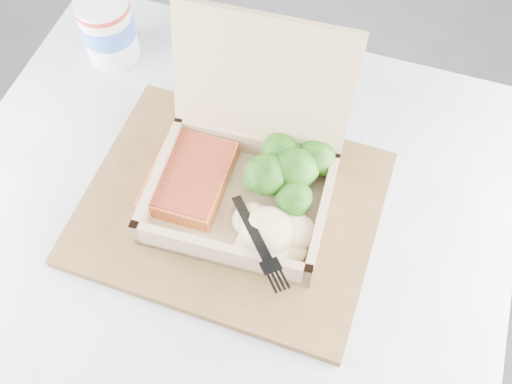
# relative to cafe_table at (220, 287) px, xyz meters

# --- Properties ---
(cafe_table) EXTENTS (0.85, 0.85, 0.70)m
(cafe_table) POSITION_rel_cafe_table_xyz_m (0.00, 0.00, 0.00)
(cafe_table) COLOR black
(cafe_table) RESTS_ON floor
(serving_tray) EXTENTS (0.41, 0.36, 0.02)m
(serving_tray) POSITION_rel_cafe_table_xyz_m (0.02, 0.03, 0.19)
(serving_tray) COLOR brown
(serving_tray) RESTS_ON cafe_table
(takeout_container) EXTENTS (0.24, 0.24, 0.20)m
(takeout_container) POSITION_rel_cafe_table_xyz_m (0.04, 0.07, 0.24)
(takeout_container) COLOR tan
(takeout_container) RESTS_ON serving_tray
(salmon_fillet) EXTENTS (0.11, 0.13, 0.02)m
(salmon_fillet) POSITION_rel_cafe_table_xyz_m (-0.03, 0.06, 0.22)
(salmon_fillet) COLOR orange
(salmon_fillet) RESTS_ON takeout_container
(broccoli_pile) EXTENTS (0.12, 0.12, 0.04)m
(broccoli_pile) POSITION_rel_cafe_table_xyz_m (0.09, 0.06, 0.22)
(broccoli_pile) COLOR #357319
(broccoli_pile) RESTS_ON takeout_container
(mashed_potatoes) EXTENTS (0.10, 0.09, 0.04)m
(mashed_potatoes) POSITION_rel_cafe_table_xyz_m (0.07, -0.01, 0.22)
(mashed_potatoes) COLOR beige
(mashed_potatoes) RESTS_ON takeout_container
(plastic_fork) EXTENTS (0.08, 0.14, 0.03)m
(plastic_fork) POSITION_rel_cafe_table_xyz_m (0.04, 0.00, 0.23)
(plastic_fork) COLOR black
(plastic_fork) RESTS_ON mashed_potatoes
(paper_cup) EXTENTS (0.08, 0.08, 0.10)m
(paper_cup) POSITION_rel_cafe_table_xyz_m (-0.18, 0.29, 0.23)
(paper_cup) COLOR silver
(paper_cup) RESTS_ON cafe_table
(receipt) EXTENTS (0.13, 0.14, 0.00)m
(receipt) POSITION_rel_cafe_table_xyz_m (0.04, 0.21, 0.18)
(receipt) COLOR white
(receipt) RESTS_ON cafe_table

